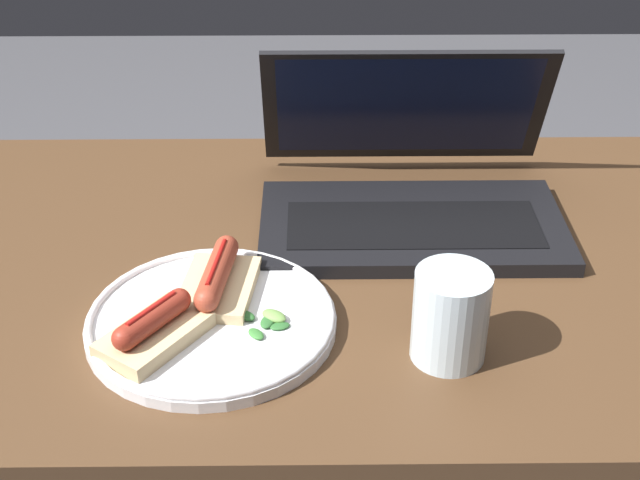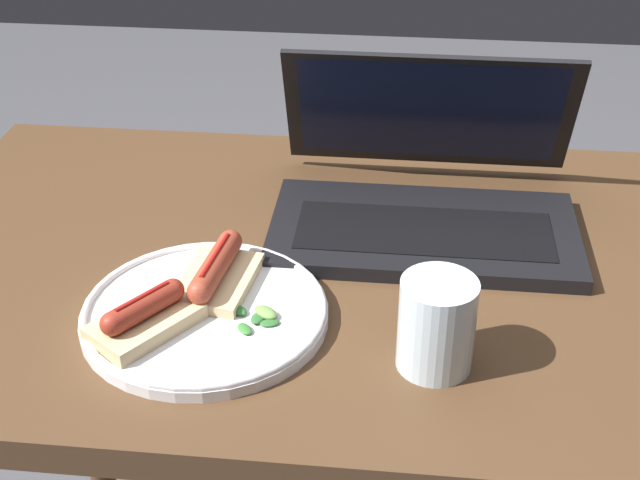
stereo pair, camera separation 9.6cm
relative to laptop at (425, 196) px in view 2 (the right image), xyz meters
The scene contains 7 objects.
desk 0.19m from the laptop, 136.71° to the right, with size 1.04×0.65×0.76m.
laptop is the anchor object (origin of this frame).
plate 0.32m from the laptop, 134.82° to the right, with size 0.26×0.26×0.02m.
sausage_toast_left 0.39m from the laptop, 136.27° to the right, with size 0.12×0.13×0.04m.
sausage_toast_middle 0.29m from the laptop, 140.80° to the right, with size 0.09×0.13×0.04m.
salad_pile 0.29m from the laptop, 125.52° to the right, with size 0.06×0.05×0.01m.
drinking_glass 0.27m from the laptop, 87.49° to the right, with size 0.07×0.07×0.10m.
Camera 2 is at (0.08, -0.87, 1.32)m, focal length 50.00 mm.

